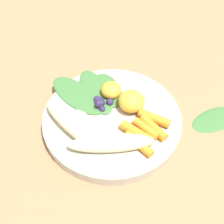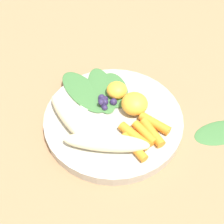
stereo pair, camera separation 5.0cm
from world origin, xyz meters
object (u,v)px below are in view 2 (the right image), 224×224
bowl (112,119)px  banana_peeled_left (105,142)px  orange_segment_near (115,90)px  kale_leaf_stray (220,132)px  banana_peeled_right (71,120)px

bowl → banana_peeled_left: (-0.07, 0.01, 0.03)m
orange_segment_near → kale_leaf_stray: bearing=-110.4°
bowl → banana_peeled_right: size_ratio=1.80×
banana_peeled_left → orange_segment_near: 0.12m
banana_peeled_right → kale_leaf_stray: 0.28m
banana_peeled_left → kale_leaf_stray: size_ratio=1.35×
bowl → orange_segment_near: 0.06m
bowl → orange_segment_near: bearing=-6.9°
bowl → banana_peeled_right: banana_peeled_right is taller
banana_peeled_left → orange_segment_near: banana_peeled_left is taller
kale_leaf_stray → orange_segment_near: bearing=142.1°
bowl → orange_segment_near: size_ratio=6.50×
bowl → banana_peeled_right: (-0.02, 0.07, 0.03)m
bowl → kale_leaf_stray: 0.21m
banana_peeled_right → orange_segment_near: size_ratio=3.62×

